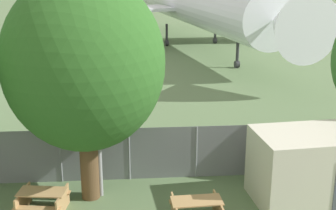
% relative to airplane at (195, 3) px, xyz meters
% --- Properties ---
extents(perimeter_fence, '(56.07, 0.07, 2.06)m').
position_rel_airplane_xyz_m(perimeter_fence, '(-6.39, -28.98, -3.18)').
color(perimeter_fence, gray).
rests_on(perimeter_fence, ground).
extents(airplane, '(31.24, 39.49, 12.76)m').
position_rel_airplane_xyz_m(airplane, '(0.00, 0.00, 0.00)').
color(airplane, white).
rests_on(airplane, ground).
extents(portable_cabin, '(4.13, 2.80, 2.48)m').
position_rel_airplane_xyz_m(portable_cabin, '(-0.15, -31.11, -2.97)').
color(portable_cabin, beige).
rests_on(portable_cabin, ground).
extents(picnic_bench_near_cabin, '(1.67, 1.48, 0.76)m').
position_rel_airplane_xyz_m(picnic_bench_near_cabin, '(-4.27, -32.22, -3.74)').
color(picnic_bench_near_cabin, tan).
rests_on(picnic_bench_near_cabin, ground).
extents(picnic_bench_open_grass, '(1.73, 1.61, 0.76)m').
position_rel_airplane_xyz_m(picnic_bench_open_grass, '(-9.25, -31.22, -3.74)').
color(picnic_bench_open_grass, tan).
rests_on(picnic_bench_open_grass, ground).
extents(tree_near_hangar, '(5.28, 5.28, 7.73)m').
position_rel_airplane_xyz_m(tree_near_hangar, '(-7.76, -30.32, 0.60)').
color(tree_near_hangar, brown).
rests_on(tree_near_hangar, ground).
extents(light_mast, '(0.44, 0.44, 6.69)m').
position_rel_airplane_xyz_m(light_mast, '(-7.41, -30.20, -0.04)').
color(light_mast, '#99999E').
rests_on(light_mast, ground).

